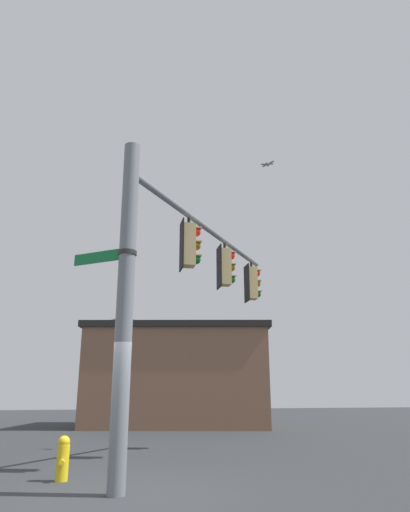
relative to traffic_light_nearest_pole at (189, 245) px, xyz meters
name	(u,v)px	position (x,y,z in m)	size (l,w,h in m)	color
ground_plane	(116,496)	(2.06, -1.53, -5.06)	(80.00, 80.00, 0.00)	#2D3033
signal_pole	(125,303)	(2.06, -1.53, -1.84)	(0.31, 0.31, 6.44)	slate
mast_arm	(210,231)	(-1.03, 0.74, 0.77)	(0.15, 0.15, 7.66)	slate
traffic_light_nearest_pole	(189,245)	(0.00, 0.00, 0.00)	(0.54, 0.49, 1.31)	black
traffic_light_mid_inner	(226,267)	(-1.84, 1.35, 0.00)	(0.54, 0.49, 1.31)	black
traffic_light_mid_outer	(252,283)	(-3.69, 2.71, 0.00)	(0.54, 0.49, 1.31)	black
street_name_sign	(114,255)	(1.88, -1.78, -0.89)	(0.93, 1.20, 0.22)	#147238
bird_flying	(268,164)	(-3.09, 3.18, 4.05)	(0.30, 0.43, 0.16)	gray
storefront_building	(178,376)	(-13.79, 1.76, -2.62)	(8.28, 9.99, 4.84)	brown
tree_by_storefront	(123,344)	(-15.89, -1.05, -0.88)	(2.91, 2.91, 5.67)	#4C3823
fire_hydrant	(63,458)	(0.52, -2.53, -4.64)	(0.35, 0.24, 0.82)	yellow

